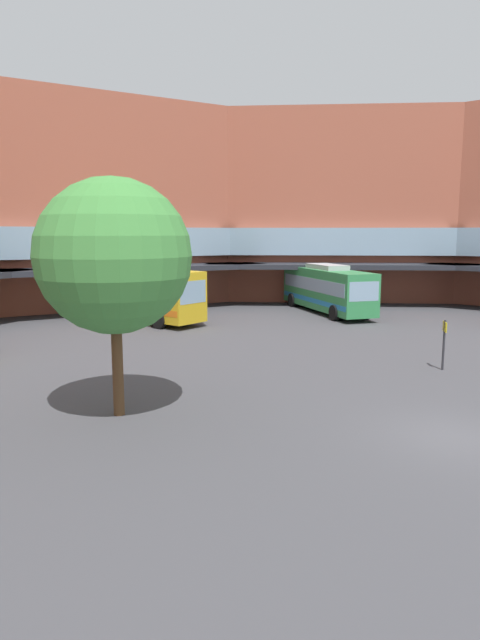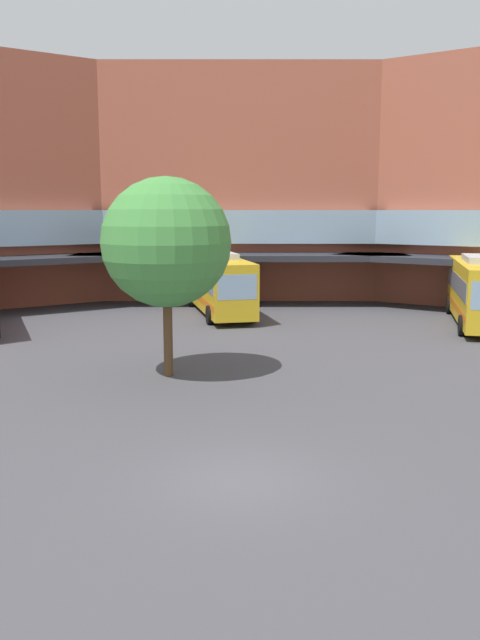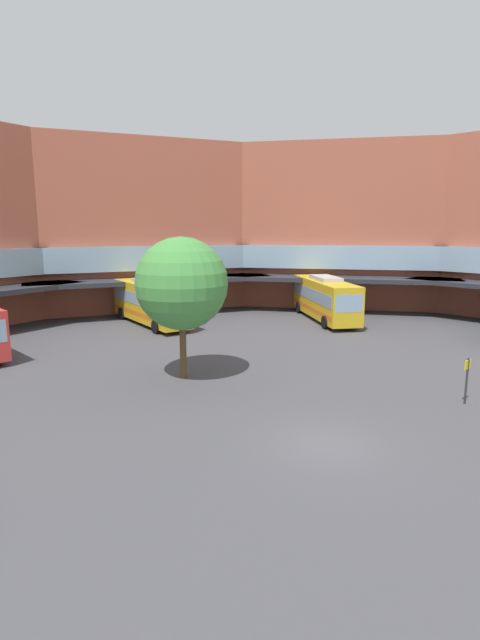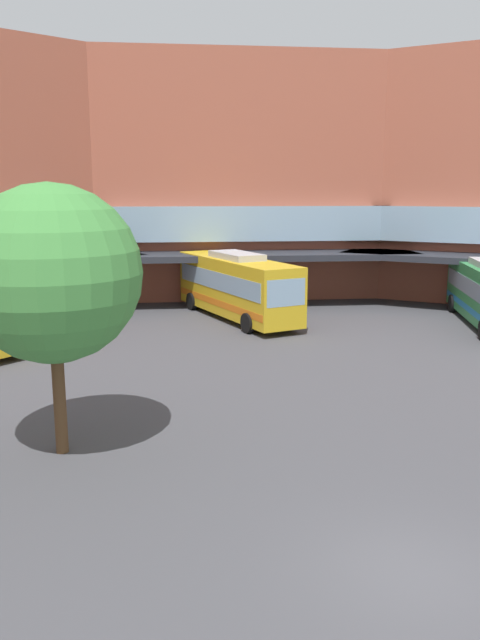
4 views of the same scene
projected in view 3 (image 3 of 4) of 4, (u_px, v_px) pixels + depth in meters
ground_plane at (326, 444)px, 18.67m from camera, size 119.94×119.94×0.00m
station_building at (260, 232)px, 36.31m from camera, size 77.75×48.28×16.60m
bus_0 at (151, 302)px, 41.40m from camera, size 7.41×10.57×3.88m
bus_3 at (325, 298)px, 43.43m from camera, size 3.52×11.40×3.94m
plaza_tree at (182, 284)px, 25.92m from camera, size 5.00×5.00×7.76m
stop_sign_post at (467, 376)px, 22.70m from camera, size 0.51×0.38×2.23m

